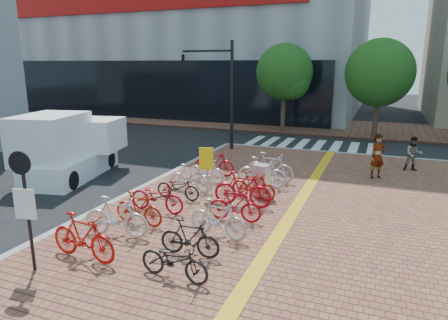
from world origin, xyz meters
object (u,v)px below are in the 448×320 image
at_px(bike_0, 83,237).
at_px(bike_14, 262,172).
at_px(traffic_light_pole, 209,75).
at_px(bike_6, 206,170).
at_px(bike_5, 191,178).
at_px(bike_15, 270,167).
at_px(bike_11, 235,205).
at_px(bike_9, 190,238).
at_px(bike_3, 157,196).
at_px(notice_sign, 25,197).
at_px(bike_10, 218,219).
at_px(bike_13, 253,186).
at_px(bike_1, 116,217).
at_px(bike_7, 214,163).
at_px(bike_8, 174,260).
at_px(box_truck, 69,147).
at_px(bike_2, 138,208).
at_px(utility_box, 261,180).
at_px(bike_4, 178,187).
at_px(pedestrian_a, 378,156).
at_px(yellow_sign, 207,163).
at_px(bike_12, 243,189).
at_px(pedestrian_b, 414,154).

relative_size(bike_0, bike_14, 0.99).
bearing_deg(traffic_light_pole, bike_6, -67.31).
distance_m(bike_5, bike_15, 3.33).
relative_size(bike_0, bike_15, 0.99).
height_order(bike_5, bike_11, bike_5).
bearing_deg(bike_15, bike_9, -177.39).
distance_m(bike_3, notice_sign, 4.56).
distance_m(bike_10, bike_13, 3.33).
height_order(bike_0, bike_10, bike_0).
relative_size(bike_0, bike_11, 1.19).
bearing_deg(bike_1, bike_3, -9.13).
bearing_deg(bike_7, traffic_light_pole, 27.16).
height_order(bike_1, bike_8, bike_1).
height_order(bike_9, bike_11, bike_11).
relative_size(bike_14, box_truck, 0.38).
height_order(bike_14, bike_15, bike_15).
bearing_deg(notice_sign, bike_2, 77.52).
height_order(utility_box, traffic_light_pole, traffic_light_pole).
relative_size(bike_0, bike_2, 1.18).
height_order(bike_7, traffic_light_pole, traffic_light_pole).
distance_m(bike_4, bike_15, 4.07).
distance_m(bike_4, pedestrian_a, 8.34).
bearing_deg(bike_8, bike_6, 22.45).
relative_size(pedestrian_a, notice_sign, 0.65).
bearing_deg(bike_9, bike_2, 58.75).
xyz_separation_m(bike_6, yellow_sign, (0.78, -1.68, 0.76)).
bearing_deg(bike_1, yellow_sign, -21.79).
bearing_deg(bike_7, bike_2, -178.24).
bearing_deg(bike_4, bike_0, -179.70).
bearing_deg(bike_7, bike_0, -178.40).
relative_size(bike_0, yellow_sign, 1.07).
bearing_deg(box_truck, bike_8, -35.86).
bearing_deg(bike_11, bike_3, 90.55).
bearing_deg(bike_12, bike_14, -2.21).
bearing_deg(bike_0, bike_3, 4.95).
distance_m(bike_3, bike_5, 2.26).
distance_m(bike_5, bike_7, 2.33).
bearing_deg(bike_8, bike_12, 5.12).
xyz_separation_m(traffic_light_pole, box_truck, (-3.21, -7.41, -2.85)).
bearing_deg(bike_14, notice_sign, 159.66).
height_order(bike_8, bike_11, bike_11).
xyz_separation_m(bike_11, bike_12, (-0.20, 1.29, 0.10)).
relative_size(bike_12, pedestrian_b, 1.29).
bearing_deg(bike_6, bike_8, -153.39).
bearing_deg(bike_11, bike_4, 62.41).
relative_size(bike_2, traffic_light_pole, 0.28).
bearing_deg(bike_3, bike_0, -178.10).
bearing_deg(bike_8, bike_3, 39.77).
relative_size(bike_5, bike_9, 1.09).
relative_size(bike_2, bike_13, 1.01).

